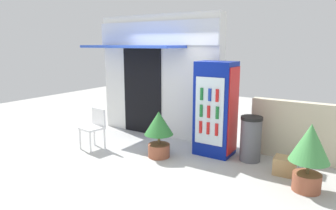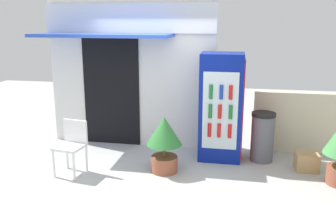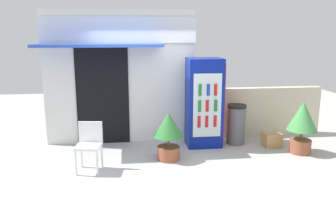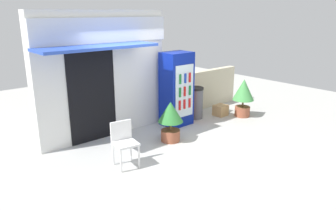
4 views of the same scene
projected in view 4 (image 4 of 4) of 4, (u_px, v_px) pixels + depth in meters
The scene contains 9 objects.
ground at pixel (167, 147), 7.10m from camera, with size 16.00×16.00×0.00m, color #B2B2AD.
storefront_building at pixel (103, 73), 7.38m from camera, with size 3.31×1.16×2.93m.
drink_cooler at pixel (177, 89), 8.25m from camera, with size 0.76×0.64×1.91m.
plastic_chair at pixel (124, 140), 6.13m from camera, with size 0.49×0.48×0.87m.
potted_plant_near_shop at pixel (170, 118), 7.26m from camera, with size 0.58×0.58×0.94m.
potted_plant_curbside at pixel (243, 94), 8.97m from camera, with size 0.60×0.60×1.08m.
trash_bin at pixel (196, 103), 8.88m from camera, with size 0.42×0.42×0.89m.
stone_boundary_wall at pixel (207, 89), 9.89m from camera, with size 2.38×0.20×1.16m, color beige.
cardboard_box at pixel (220, 110), 9.18m from camera, with size 0.36×0.32×0.31m, color tan.
Camera 4 is at (-4.21, -5.00, 2.90)m, focal length 34.08 mm.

